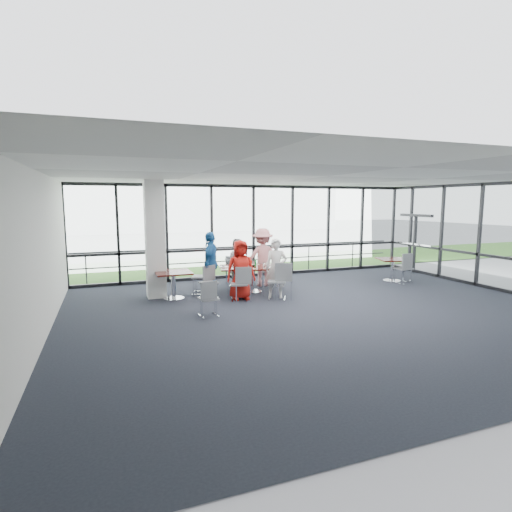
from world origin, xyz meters
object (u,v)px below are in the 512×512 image
object	(u,v)px
main_table	(252,271)
side_table_left	(173,275)
diner_near_left	(241,270)
chair_spare_lb	(209,283)
diner_far_right	(263,257)
chair_main_end	(201,277)
diner_near_right	(276,268)
chair_main_nl	(239,284)
diner_end	(211,263)
structural_column	(155,239)
diner_far_left	(236,263)
side_table_right	(393,262)
chair_main_fr	(266,271)
chair_spare_la	(208,299)
chair_main_nr	(277,281)
chair_spare_r	(403,268)
chair_main_fl	(236,272)

from	to	relation	value
main_table	side_table_left	distance (m)	2.30
diner_near_left	chair_spare_lb	distance (m)	0.97
diner_far_right	chair_main_end	world-z (taller)	diner_far_right
diner_near_right	chair_main_nl	distance (m)	1.12
diner_near_left	diner_end	size ratio (longest dim) A/B	0.91
side_table_left	chair_main_nl	xyz separation A→B (m)	(1.61, -0.82, -0.19)
chair_main_nl	structural_column	bearing A→B (deg)	164.68
diner_far_right	diner_near_right	bearing A→B (deg)	87.71
diner_far_left	chair_main_nl	bearing A→B (deg)	99.44
side_table_right	diner_near_right	size ratio (longest dim) A/B	0.69
diner_near_left	chair_main_fr	bearing A→B (deg)	51.78
diner_end	chair_spare_la	distance (m)	2.43
structural_column	main_table	size ratio (longest dim) A/B	1.57
diner_far_right	chair_main_end	bearing A→B (deg)	17.05
structural_column	diner_near_left	bearing A→B (deg)	-27.04
side_table_right	diner_near_right	distance (m)	4.60
chair_main_nr	chair_main_end	world-z (taller)	chair_main_end
diner_near_left	diner_end	distance (m)	1.15
diner_near_right	chair_main_fr	bearing A→B (deg)	105.33
diner_near_left	chair_main_nl	xyz separation A→B (m)	(-0.09, -0.15, -0.35)
side_table_right	chair_spare_r	world-z (taller)	chair_spare_r
side_table_right	diner_far_right	bearing A→B (deg)	169.12
diner_near_right	chair_spare_r	distance (m)	4.65
side_table_right	chair_main_end	xyz separation A→B (m)	(-6.36, 0.42, -0.15)
chair_main_nr	side_table_left	bearing A→B (deg)	-173.63
diner_far_right	chair_main_fr	distance (m)	0.50
chair_spare_lb	chair_spare_r	bearing A→B (deg)	158.87
chair_main_end	side_table_right	bearing A→B (deg)	107.67
chair_spare_lb	diner_end	bearing A→B (deg)	-129.28
chair_main_nr	chair_main_fr	size ratio (longest dim) A/B	1.13
side_table_right	diner_end	world-z (taller)	diner_end
structural_column	chair_main_end	distance (m)	1.67
side_table_left	chair_main_fr	world-z (taller)	chair_main_fr
chair_main_fr	chair_main_fl	bearing A→B (deg)	-12.35
diner_near_left	diner_far_right	size ratio (longest dim) A/B	0.89
main_table	chair_main_end	size ratio (longest dim) A/B	2.06
main_table	chair_main_fr	world-z (taller)	chair_main_fr
side_table_right	chair_main_fl	xyz separation A→B (m)	(-5.07, 1.12, -0.20)
diner_far_right	diner_end	bearing A→B (deg)	19.30
side_table_left	chair_main_fr	size ratio (longest dim) A/B	1.09
chair_main_fr	chair_spare_lb	size ratio (longest dim) A/B	1.03
diner_end	chair_spare_r	bearing A→B (deg)	109.93
chair_spare_r	chair_main_end	bearing A→B (deg)	163.85
structural_column	side_table_right	world-z (taller)	structural_column
side_table_left	chair_main_nr	bearing A→B (deg)	-20.89
side_table_left	diner_far_left	bearing A→B (deg)	25.03
chair_main_nl	chair_main_end	size ratio (longest dim) A/B	0.92
diner_far_left	chair_spare_la	size ratio (longest dim) A/B	1.80
diner_near_right	diner_far_left	size ratio (longest dim) A/B	1.09
diner_far_left	chair_main_nl	distance (m)	1.88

